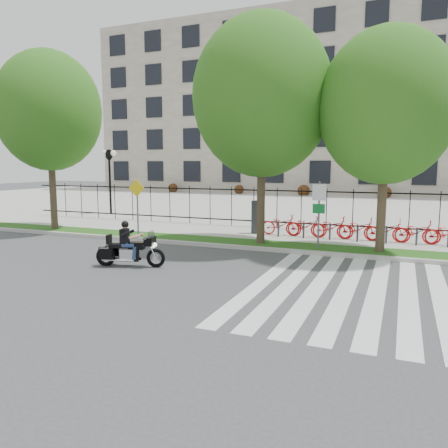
% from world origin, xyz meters
% --- Properties ---
extents(ground, '(120.00, 120.00, 0.00)m').
position_xyz_m(ground, '(0.00, 0.00, 0.00)').
color(ground, '#3D3D40').
rests_on(ground, ground).
extents(curb, '(60.00, 0.20, 0.15)m').
position_xyz_m(curb, '(0.00, 4.10, 0.07)').
color(curb, '#AEACA4').
rests_on(curb, ground).
extents(grass_verge, '(60.00, 1.50, 0.15)m').
position_xyz_m(grass_verge, '(0.00, 4.95, 0.07)').
color(grass_verge, '#194B12').
rests_on(grass_verge, ground).
extents(sidewalk, '(60.00, 3.50, 0.15)m').
position_xyz_m(sidewalk, '(0.00, 7.45, 0.07)').
color(sidewalk, '#9D9A93').
rests_on(sidewalk, ground).
extents(plaza, '(80.00, 34.00, 0.10)m').
position_xyz_m(plaza, '(0.00, 25.00, 0.05)').
color(plaza, '#9D9A93').
rests_on(plaza, ground).
extents(crosswalk_stripes, '(5.70, 8.00, 0.01)m').
position_xyz_m(crosswalk_stripes, '(4.83, 0.00, 0.01)').
color(crosswalk_stripes, silver).
rests_on(crosswalk_stripes, ground).
extents(iron_fence, '(30.00, 0.06, 2.00)m').
position_xyz_m(iron_fence, '(0.00, 9.20, 1.15)').
color(iron_fence, black).
rests_on(iron_fence, sidewalk).
extents(office_building, '(60.00, 21.90, 20.15)m').
position_xyz_m(office_building, '(0.00, 44.92, 9.97)').
color(office_building, gray).
rests_on(office_building, ground).
extents(lamp_post_left, '(1.06, 0.70, 4.25)m').
position_xyz_m(lamp_post_left, '(-12.00, 12.00, 3.21)').
color(lamp_post_left, black).
rests_on(lamp_post_left, ground).
extents(street_tree_0, '(4.93, 4.93, 8.47)m').
position_xyz_m(street_tree_0, '(-10.07, 4.95, 5.78)').
color(street_tree_0, '#382B1E').
rests_on(street_tree_0, grass_verge).
extents(street_tree_1, '(5.37, 5.37, 8.78)m').
position_xyz_m(street_tree_1, '(0.51, 4.95, 5.83)').
color(street_tree_1, '#382B1E').
rests_on(street_tree_1, grass_verge).
extents(street_tree_2, '(4.70, 4.70, 7.80)m').
position_xyz_m(street_tree_2, '(5.01, 4.95, 5.24)').
color(street_tree_2, '#382B1E').
rests_on(street_tree_2, grass_verge).
extents(bike_share_station, '(8.87, 0.85, 1.50)m').
position_xyz_m(bike_share_station, '(3.99, 7.20, 0.63)').
color(bike_share_station, '#2D2D33').
rests_on(bike_share_station, sidewalk).
extents(sign_pole_regulatory, '(0.50, 0.09, 2.50)m').
position_xyz_m(sign_pole_regulatory, '(2.86, 4.58, 1.74)').
color(sign_pole_regulatory, '#59595B').
rests_on(sign_pole_regulatory, grass_verge).
extents(sign_pole_warning, '(0.78, 0.09, 2.49)m').
position_xyz_m(sign_pole_warning, '(-5.01, 4.58, 1.74)').
color(sign_pole_warning, '#59595B').
rests_on(sign_pole_warning, grass_verge).
extents(motorcycle_rider, '(2.27, 0.98, 1.78)m').
position_xyz_m(motorcycle_rider, '(-2.33, 0.04, 0.59)').
color(motorcycle_rider, black).
rests_on(motorcycle_rider, ground).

